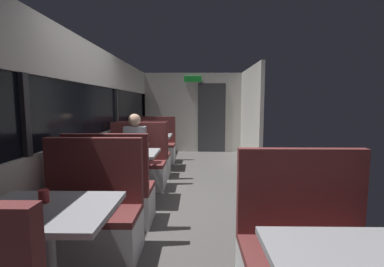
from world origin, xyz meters
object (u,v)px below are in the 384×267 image
object	(u,v)px
bench_front_aisle_facing_entry	(307,260)
coffee_cup_secondary	(44,196)
bench_far_window_facing_entry	(156,148)
bench_mid_window_facing_entry	(137,169)
dining_table_near_window	(46,222)
bench_mid_window_facing_end	(112,197)
bench_near_window_facing_entry	(89,222)
dining_table_far_window	(151,140)
dining_table_mid_window	(126,159)
seated_passenger	(136,157)
bench_far_window_facing_end	(145,160)

from	to	relation	value
bench_front_aisle_facing_entry	coffee_cup_secondary	world-z (taller)	bench_front_aisle_facing_entry
bench_far_window_facing_entry	bench_mid_window_facing_entry	bearing A→B (deg)	-90.00
dining_table_near_window	bench_mid_window_facing_end	size ratio (longest dim) A/B	0.82
bench_near_window_facing_entry	bench_mid_window_facing_entry	distance (m)	2.07
bench_mid_window_facing_end	coffee_cup_secondary	world-z (taller)	bench_mid_window_facing_end
dining_table_near_window	bench_mid_window_facing_entry	bearing A→B (deg)	90.00
bench_mid_window_facing_entry	dining_table_far_window	xyz separation A→B (m)	(0.00, 1.37, 0.31)
bench_front_aisle_facing_entry	dining_table_mid_window	bearing A→B (deg)	132.19
bench_mid_window_facing_entry	bench_far_window_facing_entry	world-z (taller)	same
bench_far_window_facing_entry	bench_front_aisle_facing_entry	xyz separation A→B (m)	(1.79, -4.75, 0.00)
bench_mid_window_facing_end	dining_table_near_window	bearing A→B (deg)	-90.00
seated_passenger	dining_table_near_window	bearing A→B (deg)	-90.00
bench_near_window_facing_entry	bench_mid_window_facing_end	size ratio (longest dim) A/B	1.00
dining_table_near_window	bench_front_aisle_facing_entry	bearing A→B (deg)	3.18
bench_near_window_facing_entry	bench_mid_window_facing_entry	xyz separation A→B (m)	(0.00, 2.07, 0.00)
dining_table_near_window	bench_far_window_facing_end	size ratio (longest dim) A/B	0.82
seated_passenger	bench_mid_window_facing_entry	bearing A→B (deg)	90.00
bench_far_window_facing_end	coffee_cup_secondary	bearing A→B (deg)	-91.09
dining_table_near_window	coffee_cup_secondary	world-z (taller)	coffee_cup_secondary
bench_mid_window_facing_end	bench_far_window_facing_entry	world-z (taller)	same
bench_far_window_facing_entry	dining_table_far_window	bearing A→B (deg)	-90.00
dining_table_near_window	dining_table_mid_window	distance (m)	2.07
dining_table_near_window	dining_table_far_window	xyz separation A→B (m)	(0.00, 4.15, 0.00)
bench_mid_window_facing_end	dining_table_far_window	size ratio (longest dim) A/B	1.22
seated_passenger	bench_far_window_facing_entry	bearing A→B (deg)	90.00
bench_far_window_facing_end	seated_passenger	distance (m)	0.78
bench_mid_window_facing_entry	coffee_cup_secondary	world-z (taller)	bench_mid_window_facing_entry
dining_table_near_window	bench_mid_window_facing_end	xyz separation A→B (m)	(0.00, 1.37, -0.31)
dining_table_mid_window	bench_front_aisle_facing_entry	xyz separation A→B (m)	(1.79, -1.97, -0.31)
dining_table_mid_window	dining_table_far_window	distance (m)	2.07
bench_near_window_facing_entry	bench_mid_window_facing_end	distance (m)	0.68
bench_mid_window_facing_entry	bench_far_window_facing_end	xyz separation A→B (m)	(0.00, 0.68, 0.00)
bench_far_window_facing_entry	coffee_cup_secondary	world-z (taller)	bench_far_window_facing_entry
bench_near_window_facing_entry	bench_front_aisle_facing_entry	world-z (taller)	same
dining_table_mid_window	bench_far_window_facing_end	world-z (taller)	bench_far_window_facing_end
bench_near_window_facing_entry	dining_table_near_window	bearing A→B (deg)	-90.00
dining_table_mid_window	coffee_cup_secondary	xyz separation A→B (m)	(-0.06, -1.97, 0.15)
bench_far_window_facing_end	bench_front_aisle_facing_entry	xyz separation A→B (m)	(1.79, -3.35, 0.00)
bench_far_window_facing_entry	dining_table_near_window	bearing A→B (deg)	-90.00
dining_table_mid_window	seated_passenger	distance (m)	0.64
bench_far_window_facing_end	coffee_cup_secondary	world-z (taller)	bench_far_window_facing_end
bench_near_window_facing_entry	coffee_cup_secondary	distance (m)	0.76
dining_table_far_window	bench_front_aisle_facing_entry	distance (m)	4.44
bench_far_window_facing_end	coffee_cup_secondary	size ratio (longest dim) A/B	12.22
dining_table_near_window	dining_table_far_window	world-z (taller)	same
dining_table_near_window	dining_table_mid_window	world-z (taller)	same
dining_table_mid_window	bench_front_aisle_facing_entry	bearing A→B (deg)	-47.81
dining_table_near_window	bench_near_window_facing_entry	distance (m)	0.77
dining_table_mid_window	bench_mid_window_facing_entry	distance (m)	0.77
dining_table_near_window	bench_far_window_facing_end	xyz separation A→B (m)	(0.00, 3.45, -0.31)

